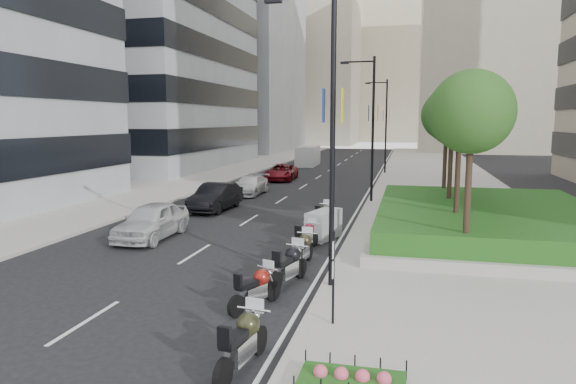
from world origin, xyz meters
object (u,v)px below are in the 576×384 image
(parking_sign, at_px, (333,273))
(lamp_post_2, at_px, (384,121))
(motorcycle_0, at_px, (243,342))
(motorcycle_4, at_px, (306,237))
(motorcycle_6, at_px, (323,216))
(motorcycle_3, at_px, (303,249))
(motorcycle_2, at_px, (289,265))
(car_b, at_px, (215,197))
(car_d, at_px, (281,172))
(motorcycle_5, at_px, (324,225))
(car_a, at_px, (152,221))
(motorcycle_1, at_px, (256,288))
(lamp_post_0, at_px, (327,124))
(lamp_post_1, at_px, (370,122))
(car_c, at_px, (250,185))
(delivery_van, at_px, (308,157))

(parking_sign, bearing_deg, lamp_post_2, 90.99)
(motorcycle_0, height_order, motorcycle_4, motorcycle_0)
(motorcycle_6, bearing_deg, motorcycle_4, -169.72)
(motorcycle_3, bearing_deg, motorcycle_4, 13.60)
(parking_sign, bearing_deg, motorcycle_4, 106.10)
(motorcycle_2, distance_m, motorcycle_3, 2.22)
(car_b, xyz_separation_m, car_d, (0.05, 15.51, -0.09))
(motorcycle_5, bearing_deg, car_a, 118.56)
(motorcycle_3, relative_size, car_a, 0.48)
(motorcycle_6, bearing_deg, car_a, 128.71)
(motorcycle_1, bearing_deg, car_b, 49.08)
(lamp_post_0, distance_m, lamp_post_1, 17.00)
(lamp_post_1, height_order, motorcycle_5, lamp_post_1)
(motorcycle_4, height_order, car_a, car_a)
(lamp_post_1, bearing_deg, motorcycle_1, -94.85)
(motorcycle_4, height_order, motorcycle_6, motorcycle_6)
(lamp_post_2, height_order, car_b, lamp_post_2)
(motorcycle_4, distance_m, car_b, 10.38)
(motorcycle_3, relative_size, car_b, 0.47)
(car_c, bearing_deg, motorcycle_0, -71.77)
(car_a, relative_size, car_d, 0.93)
(motorcycle_5, xyz_separation_m, delivery_van, (-7.68, 35.48, 0.41))
(motorcycle_6, distance_m, car_c, 12.19)
(parking_sign, bearing_deg, motorcycle_1, 157.34)
(motorcycle_0, xyz_separation_m, motorcycle_4, (-0.67, 10.07, -0.06))
(motorcycle_3, bearing_deg, car_c, 28.81)
(motorcycle_0, bearing_deg, car_d, 20.57)
(lamp_post_1, bearing_deg, motorcycle_0, -92.17)
(motorcycle_0, bearing_deg, motorcycle_3, 10.46)
(parking_sign, relative_size, car_d, 0.50)
(motorcycle_0, distance_m, motorcycle_4, 10.10)
(motorcycle_5, height_order, car_c, car_c)
(car_a, bearing_deg, motorcycle_5, 11.63)
(car_c, xyz_separation_m, car_d, (0.05, 8.92, 0.04))
(motorcycle_5, bearing_deg, parking_sign, -152.99)
(motorcycle_4, relative_size, car_c, 0.45)
(lamp_post_0, xyz_separation_m, car_b, (-8.41, 12.32, -4.29))
(lamp_post_2, distance_m, car_c, 18.68)
(lamp_post_0, relative_size, motorcycle_5, 4.01)
(motorcycle_3, distance_m, motorcycle_4, 2.22)
(car_c, relative_size, delivery_van, 0.85)
(motorcycle_2, bearing_deg, lamp_post_0, -81.95)
(motorcycle_5, relative_size, motorcycle_6, 0.99)
(motorcycle_1, xyz_separation_m, motorcycle_5, (0.46, 8.66, 0.06))
(delivery_van, bearing_deg, car_b, -89.93)
(car_c, bearing_deg, car_a, -89.52)
(delivery_van, bearing_deg, lamp_post_1, -71.35)
(car_a, height_order, car_c, car_a)
(motorcycle_0, distance_m, car_a, 13.04)
(lamp_post_2, bearing_deg, car_a, -105.89)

